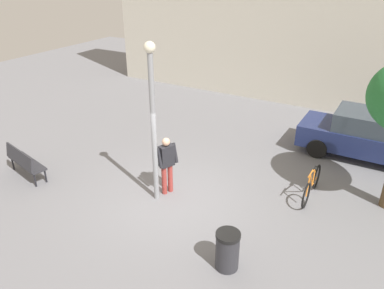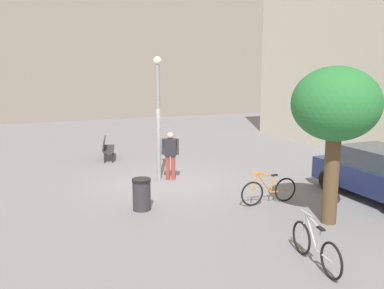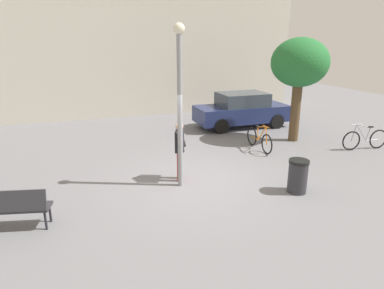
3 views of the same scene
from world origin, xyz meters
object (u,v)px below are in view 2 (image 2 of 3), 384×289
at_px(lamppost, 158,109).
at_px(person_by_lamppost, 170,153).
at_px(bicycle_silver, 315,247).
at_px(trash_bin, 142,194).
at_px(plaza_tree, 336,107).
at_px(bicycle_orange, 269,191).
at_px(parked_car_navy, 382,174).
at_px(park_bench, 107,147).

height_order(lamppost, person_by_lamppost, lamppost).
distance_m(bicycle_silver, trash_bin, 5.03).
relative_size(plaza_tree, bicycle_orange, 2.16).
distance_m(bicycle_orange, parked_car_navy, 3.42).
bearing_deg(lamppost, trash_bin, -26.69).
bearing_deg(park_bench, plaza_tree, 21.55).
relative_size(plaza_tree, bicycle_silver, 2.17).
bearing_deg(bicycle_orange, lamppost, -149.45).
height_order(plaza_tree, bicycle_silver, plaza_tree).
bearing_deg(lamppost, bicycle_orange, 30.55).
bearing_deg(bicycle_orange, bicycle_silver, -18.70).
height_order(lamppost, plaza_tree, lamppost).
height_order(bicycle_orange, bicycle_silver, same).
height_order(bicycle_orange, parked_car_navy, parked_car_navy).
bearing_deg(parked_car_navy, bicycle_silver, -59.15).
bearing_deg(lamppost, parked_car_navy, 49.88).
bearing_deg(bicycle_silver, plaza_tree, 133.94).
height_order(park_bench, trash_bin, park_bench).
distance_m(lamppost, park_bench, 4.57).
relative_size(person_by_lamppost, bicycle_orange, 0.92).
bearing_deg(trash_bin, plaza_tree, 56.43).
bearing_deg(lamppost, person_by_lamppost, 75.47).
bearing_deg(bicycle_silver, bicycle_orange, 161.30).
bearing_deg(plaza_tree, bicycle_orange, -162.37).
relative_size(person_by_lamppost, bicycle_silver, 0.93).
distance_m(bicycle_orange, bicycle_silver, 3.81).
height_order(plaza_tree, parked_car_navy, plaza_tree).
height_order(bicycle_silver, parked_car_navy, parked_car_navy).
height_order(person_by_lamppost, bicycle_silver, person_by_lamppost).
relative_size(lamppost, trash_bin, 4.77).
relative_size(lamppost, park_bench, 2.53).
bearing_deg(bicycle_orange, plaza_tree, 17.63).
distance_m(person_by_lamppost, park_bench, 4.38).
xyz_separation_m(park_bench, trash_bin, (6.77, -0.36, -0.10)).
distance_m(park_bench, plaza_tree, 10.49).
bearing_deg(person_by_lamppost, bicycle_silver, 4.22).
height_order(park_bench, bicycle_orange, bicycle_orange).
distance_m(lamppost, plaza_tree, 6.14).
height_order(bicycle_silver, trash_bin, bicycle_silver).
relative_size(person_by_lamppost, plaza_tree, 0.43).
bearing_deg(person_by_lamppost, parked_car_navy, 48.40).
bearing_deg(trash_bin, park_bench, 176.97).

